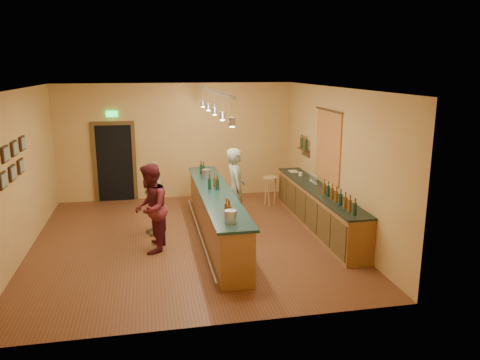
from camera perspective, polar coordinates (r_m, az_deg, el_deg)
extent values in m
plane|color=#5C301A|center=(10.20, -6.17, -7.25)|extent=(7.00, 7.00, 0.00)
cube|color=silver|center=(9.54, -6.67, 11.02)|extent=(6.50, 7.00, 0.02)
cube|color=#C48749|center=(13.18, -7.74, 4.68)|extent=(6.50, 0.02, 3.20)
cube|color=#C48749|center=(6.38, -3.66, -4.84)|extent=(6.50, 0.02, 3.20)
cube|color=#C48749|center=(10.02, -25.25, 0.68)|extent=(0.02, 7.00, 3.20)
cube|color=#C48749|center=(10.51, 11.53, 2.27)|extent=(0.02, 7.00, 3.20)
cube|color=black|center=(13.26, -15.01, 1.98)|extent=(0.95, 0.06, 2.10)
cube|color=#453014|center=(13.29, -17.27, 1.85)|extent=(0.10, 0.08, 2.10)
cube|color=#453014|center=(13.22, -12.74, 2.07)|extent=(0.10, 0.08, 2.10)
cube|color=#453014|center=(13.08, -15.31, 6.69)|extent=(1.15, 0.08, 0.10)
cube|color=#19E54C|center=(13.04, -15.38, 7.77)|extent=(0.30, 0.04, 0.15)
cube|color=#A93121|center=(10.83, 10.69, 3.98)|extent=(0.03, 1.40, 1.60)
cube|color=#453014|center=(12.24, 7.73, 3.76)|extent=(0.16, 0.55, 0.03)
cube|color=#453014|center=(12.28, 8.02, 3.31)|extent=(0.03, 0.55, 0.18)
cube|color=brown|center=(10.87, 9.48, -3.52)|extent=(0.55, 4.50, 0.90)
cube|color=black|center=(10.74, 9.58, -1.12)|extent=(0.60, 4.55, 0.04)
cylinder|color=silver|center=(11.92, 7.40, 0.73)|extent=(0.09, 0.09, 0.09)
cube|color=silver|center=(12.38, 6.53, 1.05)|extent=(0.22, 0.30, 0.01)
cube|color=brown|center=(10.09, -2.95, -4.40)|extent=(0.60, 5.00, 1.00)
cube|color=#13302E|center=(9.94, -2.99, -1.52)|extent=(0.70, 5.10, 0.05)
cylinder|color=silver|center=(10.16, -4.95, -6.39)|extent=(0.05, 5.00, 0.05)
cylinder|color=silver|center=(7.91, -1.15, -4.49)|extent=(0.20, 0.20, 0.22)
cylinder|color=silver|center=(11.06, -4.15, 0.74)|extent=(0.20, 0.20, 0.22)
cube|color=silver|center=(9.61, -3.14, 10.75)|extent=(0.06, 4.60, 0.05)
cylinder|color=silver|center=(7.65, -0.97, 8.61)|extent=(0.01, 0.01, 0.35)
cylinder|color=#A5A5AD|center=(7.67, -0.97, 7.13)|extent=(0.11, 0.11, 0.14)
cylinder|color=#FFEABF|center=(7.68, -0.96, 6.53)|extent=(0.08, 0.08, 0.02)
cylinder|color=silver|center=(8.63, -2.17, 9.17)|extent=(0.01, 0.01, 0.35)
cylinder|color=#A5A5AD|center=(8.65, -2.16, 7.85)|extent=(0.11, 0.11, 0.14)
cylinder|color=#FFEABF|center=(8.66, -2.16, 7.33)|extent=(0.08, 0.08, 0.02)
cylinder|color=silver|center=(9.62, -3.13, 9.62)|extent=(0.01, 0.01, 0.35)
cylinder|color=#A5A5AD|center=(9.64, -3.11, 8.43)|extent=(0.11, 0.11, 0.14)
cylinder|color=#FFEABF|center=(9.64, -3.11, 7.96)|extent=(0.08, 0.08, 0.02)
cylinder|color=silver|center=(10.61, -3.91, 9.98)|extent=(0.01, 0.01, 0.35)
cylinder|color=#A5A5AD|center=(10.62, -3.89, 8.90)|extent=(0.11, 0.11, 0.14)
cylinder|color=#FFEABF|center=(10.63, -3.89, 8.47)|extent=(0.08, 0.08, 0.02)
cylinder|color=silver|center=(11.60, -4.56, 10.27)|extent=(0.01, 0.01, 0.35)
cylinder|color=#A5A5AD|center=(11.61, -4.54, 9.29)|extent=(0.11, 0.11, 0.14)
cylinder|color=#FFEABF|center=(11.62, -4.53, 8.89)|extent=(0.08, 0.08, 0.02)
imported|color=gray|center=(10.62, -0.51, -1.04)|extent=(0.50, 0.71, 1.86)
imported|color=#59191E|center=(9.43, -10.85, -3.41)|extent=(0.84, 0.99, 1.79)
imported|color=#997A51|center=(10.45, -10.41, -2.15)|extent=(0.71, 1.04, 1.64)
cylinder|color=#AC844E|center=(12.45, 3.68, 0.26)|extent=(0.37, 0.37, 0.04)
cylinder|color=#AC844E|center=(12.58, 4.28, -1.42)|extent=(0.04, 0.04, 0.73)
cylinder|color=#AC844E|center=(12.64, 3.19, -1.32)|extent=(0.04, 0.04, 0.73)
cylinder|color=#AC844E|center=(12.41, 3.48, -1.61)|extent=(0.04, 0.04, 0.73)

